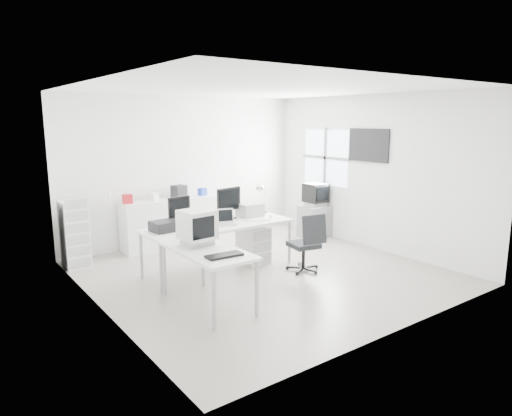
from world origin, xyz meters
TOP-DOWN VIEW (x-y plane):
  - floor at (0.00, 0.00)m, footprint 5.00×5.00m
  - ceiling at (0.00, 0.00)m, footprint 5.00×5.00m
  - back_wall at (0.00, 2.50)m, footprint 5.00×0.02m
  - left_wall at (-2.50, 0.00)m, footprint 0.02×5.00m
  - right_wall at (2.50, 0.00)m, footprint 0.02×5.00m
  - window at (2.48, 1.20)m, footprint 0.02×1.20m
  - wall_picture at (2.47, 0.10)m, footprint 0.04×0.90m
  - main_desk at (-0.50, 0.50)m, footprint 2.40×0.80m
  - side_desk at (-1.35, -0.60)m, footprint 0.70×1.40m
  - drawer_pedestal at (0.20, 0.55)m, footprint 0.40×0.50m
  - inkjet_printer at (-1.35, 0.60)m, footprint 0.44×0.36m
  - lcd_monitor_small at (-1.05, 0.75)m, footprint 0.39×0.25m
  - lcd_monitor_large at (-0.15, 0.75)m, footprint 0.53×0.29m
  - laptop at (-0.45, 0.40)m, footprint 0.45×0.45m
  - white_keyboard at (0.15, 0.35)m, footprint 0.41×0.23m
  - white_mouse at (0.45, 0.40)m, footprint 0.06×0.06m
  - laser_printer at (0.25, 0.72)m, footprint 0.39×0.33m
  - desk_lamp at (0.60, 0.80)m, footprint 0.16×0.16m
  - crt_monitor at (-1.35, -0.35)m, footprint 0.42×0.42m
  - black_keyboard at (-1.35, -1.00)m, footprint 0.46×0.21m
  - office_chair at (0.56, -0.30)m, footprint 0.63×0.63m
  - tv_cabinet at (2.22, 1.19)m, footprint 0.58×0.48m
  - crt_tv at (2.22, 1.19)m, footprint 0.50×0.48m
  - sideboard at (-0.50, 2.24)m, footprint 1.82×0.46m
  - clutter_box_a at (-1.30, 2.24)m, footprint 0.18×0.17m
  - clutter_box_b at (-0.80, 2.24)m, footprint 0.17×0.16m
  - clutter_box_c at (-0.30, 2.24)m, footprint 0.28×0.26m
  - clutter_box_d at (0.20, 2.24)m, footprint 0.16×0.15m
  - clutter_bottle at (-1.60, 2.28)m, footprint 0.07×0.07m
  - filing_cabinet at (-2.28, 2.04)m, footprint 0.38×0.45m

SIDE VIEW (x-z plane):
  - floor at x=0.00m, z-range -0.01..0.01m
  - drawer_pedestal at x=0.20m, z-range 0.00..0.60m
  - tv_cabinet at x=2.22m, z-range 0.00..0.64m
  - main_desk at x=-0.50m, z-range 0.00..0.75m
  - side_desk at x=-1.35m, z-range 0.00..0.75m
  - sideboard at x=-0.50m, z-range 0.00..0.91m
  - office_chair at x=0.56m, z-range 0.00..0.94m
  - filing_cabinet at x=-2.28m, z-range 0.00..1.08m
  - white_keyboard at x=0.15m, z-range 0.75..0.77m
  - black_keyboard at x=-1.35m, z-range 0.75..0.78m
  - white_mouse at x=0.45m, z-range 0.75..0.81m
  - inkjet_printer at x=-1.35m, z-range 0.75..0.90m
  - laser_printer at x=0.25m, z-range 0.75..0.97m
  - crt_tv at x=2.22m, z-range 0.64..1.09m
  - laptop at x=-0.45m, z-range 0.75..0.98m
  - crt_monitor at x=-1.35m, z-range 0.75..1.19m
  - clutter_box_b at x=-0.80m, z-range 0.91..1.05m
  - desk_lamp at x=0.60m, z-range 0.75..1.21m
  - clutter_box_d at x=0.20m, z-range 0.91..1.05m
  - lcd_monitor_small at x=-1.05m, z-range 0.75..1.22m
  - clutter_box_a at x=-1.30m, z-range 0.91..1.07m
  - lcd_monitor_large at x=-0.15m, z-range 0.75..1.27m
  - clutter_bottle at x=-1.60m, z-range 0.91..1.13m
  - clutter_box_c at x=-0.30m, z-range 0.91..1.15m
  - back_wall at x=0.00m, z-range 0.00..2.80m
  - left_wall at x=-2.50m, z-range 0.00..2.80m
  - right_wall at x=2.50m, z-range 0.00..2.80m
  - window at x=2.48m, z-range 1.05..2.15m
  - wall_picture at x=2.47m, z-range 1.60..2.20m
  - ceiling at x=0.00m, z-range 2.79..2.80m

